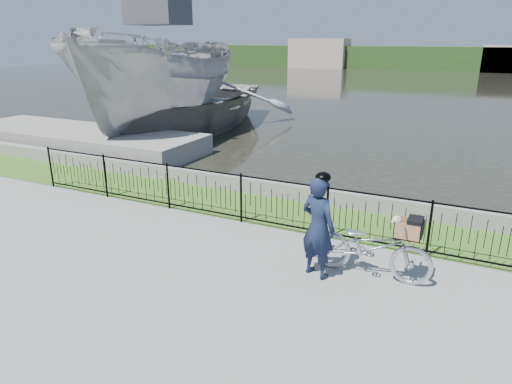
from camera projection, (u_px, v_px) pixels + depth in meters
The scene contains 13 objects.
ground at pixel (249, 260), 8.63m from camera, with size 120.00×120.00×0.00m, color gray.
grass_strip at pixel (298, 214), 10.84m from camera, with size 60.00×2.00×0.01m, color #3E6920.
water at pixel (433, 90), 36.75m from camera, with size 120.00×120.00×0.00m, color black.
quay_wall at pixel (312, 194), 11.63m from camera, with size 60.00×0.30×0.40m, color gray.
fence at pixel (282, 205), 9.81m from camera, with size 14.00×0.06×1.15m, color black, non-canonical shape.
far_treeline at pixel (456, 59), 59.29m from camera, with size 120.00×6.00×3.00m, color #26451A.
far_building_left at pixel (319, 53), 64.88m from camera, with size 8.00×4.00×4.00m, color #A89787.
far_building_right at pixel (509, 59), 55.49m from camera, with size 6.00×3.00×3.20m, color #A89787.
dock at pixel (79, 139), 17.34m from camera, with size 10.00×3.00×0.70m, color gray.
bicycle_rig at pixel (371, 246), 7.89m from camera, with size 2.09×0.73×1.22m.
cyclist at pixel (318, 226), 7.79m from camera, with size 0.77×0.63×1.89m.
boat_near at pixel (162, 83), 18.71m from camera, with size 5.80×11.59×6.08m.
boat_far at pixel (182, 102), 20.76m from camera, with size 9.98×12.91×2.46m.
Camera 1 is at (3.51, -6.92, 3.97)m, focal length 32.00 mm.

